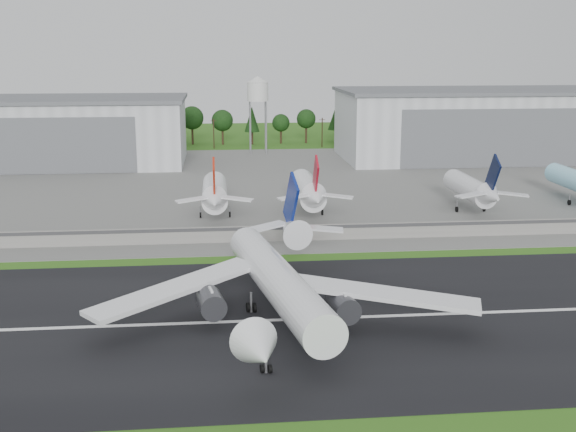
{
  "coord_description": "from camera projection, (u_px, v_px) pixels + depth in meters",
  "views": [
    {
      "loc": [
        -20.75,
        -91.08,
        39.85
      ],
      "look_at": [
        -7.8,
        40.0,
        9.0
      ],
      "focal_mm": 45.0,
      "sensor_mm": 36.0,
      "label": 1
    }
  ],
  "objects": [
    {
      "name": "ground",
      "position": [
        373.0,
        344.0,
        99.33
      ],
      "size": [
        600.0,
        600.0,
        0.0
      ],
      "primitive_type": "plane",
      "color": "#2A6217",
      "rests_on": "ground"
    },
    {
      "name": "runway",
      "position": [
        359.0,
        317.0,
        109.0
      ],
      "size": [
        320.0,
        60.0,
        0.1
      ],
      "primitive_type": "cube",
      "color": "black",
      "rests_on": "ground"
    },
    {
      "name": "runway_centerline",
      "position": [
        359.0,
        317.0,
        108.99
      ],
      "size": [
        220.0,
        1.0,
        0.02
      ],
      "primitive_type": "cube",
      "color": "white",
      "rests_on": "runway"
    },
    {
      "name": "apron",
      "position": [
        288.0,
        184.0,
        215.59
      ],
      "size": [
        320.0,
        150.0,
        0.1
      ],
      "primitive_type": "cube",
      "color": "slate",
      "rests_on": "ground"
    },
    {
      "name": "blast_fence",
      "position": [
        318.0,
        232.0,
        152.19
      ],
      "size": [
        240.0,
        0.61,
        3.5
      ],
      "color": "gray",
      "rests_on": "ground"
    },
    {
      "name": "hangar_west",
      "position": [
        45.0,
        131.0,
        248.81
      ],
      "size": [
        97.0,
        44.0,
        23.2
      ],
      "color": "silver",
      "rests_on": "ground"
    },
    {
      "name": "hangar_east",
      "position": [
        480.0,
        124.0,
        263.42
      ],
      "size": [
        102.0,
        47.0,
        25.2
      ],
      "color": "silver",
      "rests_on": "ground"
    },
    {
      "name": "water_tower",
      "position": [
        258.0,
        89.0,
        272.5
      ],
      "size": [
        8.4,
        8.4,
        29.4
      ],
      "color": "#99999E",
      "rests_on": "ground"
    },
    {
      "name": "utility_poles",
      "position": [
        268.0,
        148.0,
        293.11
      ],
      "size": [
        230.0,
        3.0,
        12.0
      ],
      "primitive_type": null,
      "color": "black",
      "rests_on": "ground"
    },
    {
      "name": "treeline",
      "position": [
        266.0,
        143.0,
        307.65
      ],
      "size": [
        320.0,
        16.0,
        22.0
      ],
      "primitive_type": null,
      "color": "black",
      "rests_on": "ground"
    },
    {
      "name": "main_airliner",
      "position": [
        278.0,
        291.0,
        106.31
      ],
      "size": [
        56.43,
        59.09,
        18.17
      ],
      "rotation": [
        0.0,
        0.0,
        3.31
      ],
      "color": "white",
      "rests_on": "runway"
    },
    {
      "name": "parked_jet_red_a",
      "position": [
        215.0,
        193.0,
        170.03
      ],
      "size": [
        7.36,
        31.29,
        16.78
      ],
      "color": "white",
      "rests_on": "ground"
    },
    {
      "name": "parked_jet_red_b",
      "position": [
        309.0,
        191.0,
        172.16
      ],
      "size": [
        7.36,
        31.29,
        16.91
      ],
      "color": "white",
      "rests_on": "ground"
    },
    {
      "name": "parked_jet_navy",
      "position": [
        474.0,
        189.0,
        176.08
      ],
      "size": [
        7.36,
        31.29,
        16.56
      ],
      "color": "white",
      "rests_on": "ground"
    }
  ]
}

